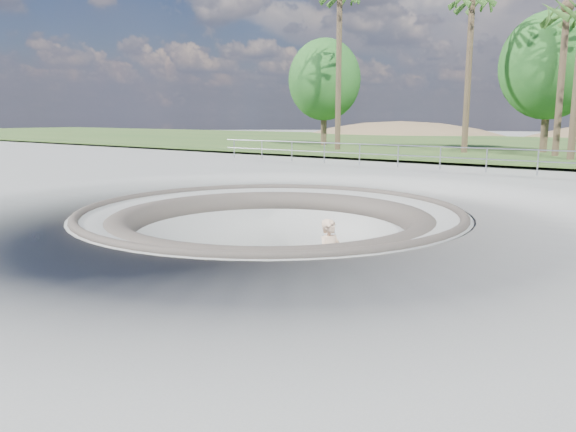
{
  "coord_description": "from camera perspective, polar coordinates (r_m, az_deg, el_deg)",
  "views": [
    {
      "loc": [
        9.16,
        -11.7,
        2.51
      ],
      "look_at": [
        0.55,
        0.02,
        -0.1
      ],
      "focal_mm": 35.0,
      "sensor_mm": 36.0,
      "label": 1
    }
  ],
  "objects": [
    {
      "name": "palm_d",
      "position": [
        35.29,
        26.46,
        17.78
      ],
      "size": [
        2.6,
        2.6,
        8.91
      ],
      "color": "brown",
      "rests_on": "ground"
    },
    {
      "name": "skater",
      "position": [
        13.28,
        4.28,
        -4.45
      ],
      "size": [
        0.58,
        0.78,
        1.95
      ],
      "primitive_type": "imported",
      "rotation": [
        0.0,
        0.0,
        1.4
      ],
      "color": "beige",
      "rests_on": "skateboard"
    },
    {
      "name": "palm_b",
      "position": [
        36.67,
        18.22,
        19.96
      ],
      "size": [
        2.6,
        2.6,
        10.25
      ],
      "color": "brown",
      "rests_on": "ground"
    },
    {
      "name": "ground",
      "position": [
        15.07,
        -1.73,
        0.59
      ],
      "size": [
        180.0,
        180.0,
        0.0
      ],
      "primitive_type": "plane",
      "color": "#989994",
      "rests_on": "ground"
    },
    {
      "name": "safety_railing",
      "position": [
        25.48,
        15.21,
        5.73
      ],
      "size": [
        25.0,
        0.06,
        1.03
      ],
      "color": "gray",
      "rests_on": "ground"
    },
    {
      "name": "skateboard",
      "position": [
        13.56,
        4.23,
        -8.51
      ],
      "size": [
        0.89,
        0.31,
        0.09
      ],
      "color": "brown",
      "rests_on": "ground"
    },
    {
      "name": "grass_strip",
      "position": [
        46.67,
        25.1,
        6.42
      ],
      "size": [
        180.0,
        36.0,
        0.12
      ],
      "color": "#2F5221",
      "rests_on": "ground"
    },
    {
      "name": "bushy_tree_left",
      "position": [
        43.37,
        3.71,
        13.64
      ],
      "size": [
        5.56,
        5.05,
        8.02
      ],
      "color": "brown",
      "rests_on": "ground"
    },
    {
      "name": "skate_bowl",
      "position": [
        15.48,
        -1.69,
        -6.11
      ],
      "size": [
        14.0,
        14.0,
        4.1
      ],
      "color": "#989994",
      "rests_on": "ground"
    },
    {
      "name": "bushy_tree_mid",
      "position": [
        38.19,
        25.04,
        13.67
      ],
      "size": [
        5.9,
        5.36,
        8.51
      ],
      "color": "brown",
      "rests_on": "ground"
    }
  ]
}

